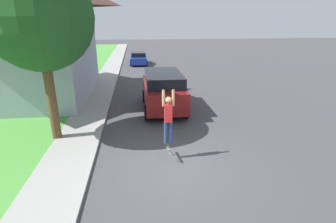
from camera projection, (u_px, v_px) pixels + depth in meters
The scene contains 9 objects.
ground_plane at pixel (174, 166), 8.79m from camera, with size 120.00×120.00×0.00m, color #3D3D3F.
lawn at pixel (4, 114), 13.48m from camera, with size 10.00×80.00×0.08m.
sidewalk at pixel (91, 111), 13.98m from camera, with size 1.80×80.00×0.10m.
house at pixel (9, 25), 15.29m from camera, with size 9.24×9.41×8.25m.
lawn_tree_near at pixel (39, 18), 9.21m from camera, with size 3.85×3.85×6.59m.
suv_parked at pixel (163, 90), 14.00m from camera, with size 2.19×4.57×2.01m.
car_down_street at pixel (138, 58), 28.67m from camera, with size 1.85×4.03×1.32m.
skateboarder at pixel (168, 117), 8.73m from camera, with size 0.41×0.22×1.90m.
skateboard at pixel (169, 148), 9.11m from camera, with size 0.20×0.81×0.26m.
Camera 1 is at (-1.11, -7.60, 4.65)m, focal length 28.00 mm.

